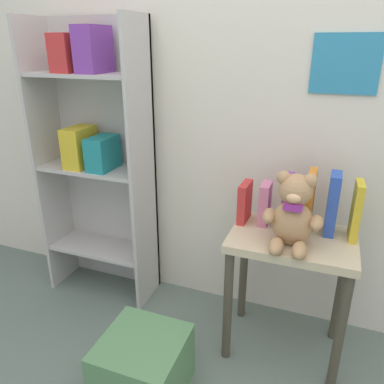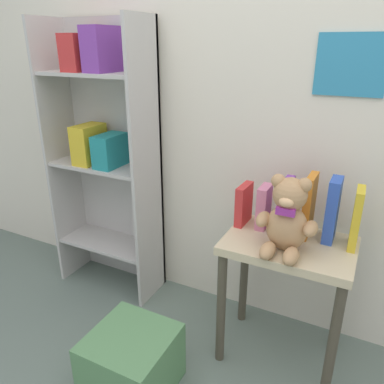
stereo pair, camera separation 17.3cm
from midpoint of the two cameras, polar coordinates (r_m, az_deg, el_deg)
wall_back at (r=1.75m, az=17.27°, el=17.39°), size 4.80×0.07×2.50m
bookshelf_side at (r=2.06m, az=-10.74°, el=6.83°), size 0.59×0.26×1.48m
display_table at (r=1.68m, az=17.16°, el=-10.91°), size 0.52×0.36×0.59m
teddy_bear at (r=1.50m, az=17.55°, el=-3.90°), size 0.23×0.21×0.31m
book_standing_red at (r=1.70m, az=10.82°, el=-1.90°), size 0.04×0.13×0.18m
book_standing_pink at (r=1.68m, az=13.87°, el=-2.28°), size 0.04×0.11×0.19m
book_standing_purple at (r=1.66m, az=17.06°, el=-2.06°), size 0.04×0.12×0.24m
book_standing_orange at (r=1.65m, az=20.31°, el=-2.06°), size 0.03×0.13×0.27m
book_standing_blue at (r=1.64m, az=23.49°, el=-2.62°), size 0.04×0.12×0.27m
book_standing_yellow at (r=1.63m, az=26.60°, el=-3.70°), size 0.03×0.12×0.25m
storage_bin at (r=1.69m, az=-5.99°, el=-24.51°), size 0.33×0.33×0.27m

